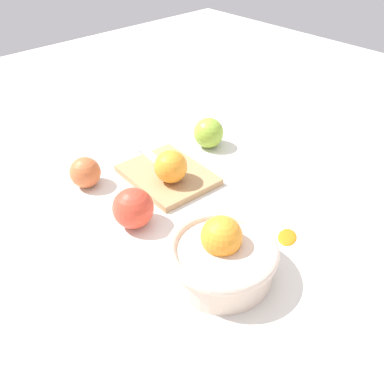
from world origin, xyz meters
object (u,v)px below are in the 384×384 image
Objects in this scene: apple_back_right_2 at (85,172)px; cutting_board at (168,175)px; orange_on_board at (171,167)px; bowl at (221,256)px; apple_back_right at (133,208)px; knife at (156,159)px; apple_front_right at (209,133)px.

cutting_board is at bearing -123.92° from apple_back_right_2.
bowl is at bearing 157.57° from orange_on_board.
orange_on_board is 0.15m from apple_back_right.
apple_front_right is at bearing -96.58° from knife.
knife is (0.06, -0.01, 0.01)m from cutting_board.
knife is 2.23× the size of apple_back_right_2.
apple_front_right is at bearing -69.36° from orange_on_board.
orange_on_board is 1.05× the size of apple_back_right_2.
knife is at bearing -105.10° from apple_back_right_2.
orange_on_board reaches higher than cutting_board.
apple_front_right is at bearing -69.96° from apple_back_right.
cutting_board is 2.66× the size of apple_front_right.
apple_back_right is 0.18m from apple_back_right_2.
apple_back_right_2 is (0.06, 0.33, -0.00)m from apple_front_right.
bowl is 0.37m from knife.
bowl is 2.50× the size of apple_front_right.
bowl reaches higher than cutting_board.
apple_back_right is at bearing 179.56° from apple_back_right_2.
bowl is 1.25× the size of knife.
apple_front_right reaches higher than apple_back_right_2.
cutting_board is (0.29, -0.12, -0.03)m from bowl.
orange_on_board is 0.19m from apple_back_right_2.
knife is (0.35, -0.13, -0.02)m from bowl.
bowl is at bearing 138.16° from apple_front_right.
bowl is at bearing 158.98° from knife.
cutting_board is 0.18m from apple_front_right.
apple_front_right is (-0.02, -0.16, 0.02)m from knife.
bowl is 0.21m from apple_back_right.
cutting_board is 0.06m from knife.
knife is 0.17m from apple_back_right_2.
apple_front_right reaches higher than knife.
orange_on_board is at bearing 154.15° from cutting_board.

